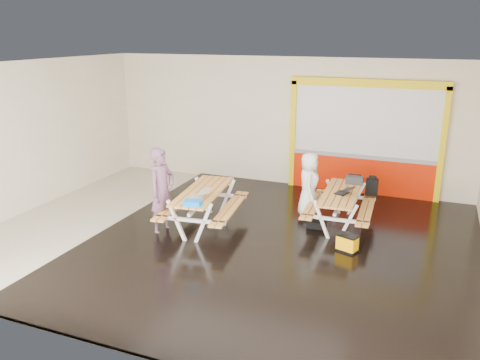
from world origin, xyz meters
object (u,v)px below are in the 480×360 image
at_px(person_right, 309,185).
at_px(blue_pouch, 193,203).
at_px(backpack, 372,186).
at_px(picnic_table_right, 340,201).
at_px(laptop_left, 200,195).
at_px(laptop_right, 344,191).
at_px(toolbox, 355,180).
at_px(fluke_bag, 347,243).
at_px(picnic_table_left, 203,199).
at_px(person_left, 162,192).
at_px(dark_case, 317,224).

bearing_deg(person_right, blue_pouch, 128.44).
height_order(blue_pouch, backpack, backpack).
bearing_deg(picnic_table_right, laptop_left, -148.54).
bearing_deg(blue_pouch, backpack, 44.59).
relative_size(person_right, laptop_right, 3.33).
bearing_deg(toolbox, laptop_right, -96.15).
distance_m(laptop_left, fluke_bag, 3.08).
distance_m(picnic_table_left, laptop_left, 0.53).
xyz_separation_m(laptop_right, fluke_bag, (0.32, -1.18, -0.65)).
relative_size(picnic_table_right, blue_pouch, 6.24).
distance_m(person_left, backpack, 4.74).
distance_m(blue_pouch, backpack, 4.27).
bearing_deg(dark_case, laptop_left, -148.99).
height_order(person_left, person_right, person_left).
distance_m(picnic_table_left, person_left, 0.90).
distance_m(toolbox, backpack, 0.45).
height_order(person_left, fluke_bag, person_left).
relative_size(laptop_right, fluke_bag, 0.97).
height_order(picnic_table_right, dark_case, picnic_table_right).
bearing_deg(fluke_bag, dark_case, 130.24).
xyz_separation_m(picnic_table_left, laptop_right, (2.81, 1.07, 0.20)).
distance_m(person_right, dark_case, 0.91).
bearing_deg(blue_pouch, laptop_left, 99.75).
bearing_deg(fluke_bag, person_left, -173.94).
relative_size(person_left, laptop_right, 4.28).
height_order(blue_pouch, toolbox, toolbox).
height_order(laptop_left, dark_case, laptop_left).
bearing_deg(person_right, picnic_table_right, -115.75).
height_order(picnic_table_left, person_left, person_left).
distance_m(laptop_right, fluke_bag, 1.38).
xyz_separation_m(blue_pouch, toolbox, (2.67, 2.80, -0.02)).
height_order(backpack, dark_case, backpack).
xyz_separation_m(backpack, fluke_bag, (-0.14, -2.19, -0.53)).
distance_m(picnic_table_right, backpack, 1.08).
xyz_separation_m(laptop_left, laptop_right, (2.66, 1.51, -0.07)).
distance_m(laptop_left, dark_case, 2.64).
relative_size(person_left, dark_case, 4.66).
distance_m(picnic_table_left, blue_pouch, 0.98).
height_order(blue_pouch, fluke_bag, blue_pouch).
bearing_deg(laptop_left, laptop_right, 29.47).
bearing_deg(backpack, picnic_table_right, -119.99).
bearing_deg(laptop_left, picnic_table_left, 108.67).
bearing_deg(laptop_right, blue_pouch, -142.37).
xyz_separation_m(picnic_table_left, picnic_table_right, (2.73, 1.15, -0.04)).
bearing_deg(dark_case, toolbox, 59.77).
bearing_deg(fluke_bag, laptop_right, 105.03).
bearing_deg(toolbox, backpack, 27.86).
bearing_deg(fluke_bag, picnic_table_left, 178.02).
distance_m(person_right, toolbox, 1.08).
xyz_separation_m(person_right, blue_pouch, (-1.76, -2.23, 0.07)).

